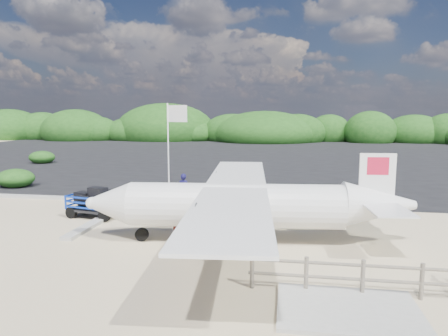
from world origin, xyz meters
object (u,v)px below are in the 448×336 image
(flagpole, at_px, (170,223))
(crew_b, at_px, (183,200))
(aircraft_large, at_px, (405,167))
(baggage_cart, at_px, (95,217))
(crew_a, at_px, (184,190))
(signboard, at_px, (191,244))

(flagpole, relative_size, crew_b, 3.29)
(crew_b, distance_m, aircraft_large, 25.51)
(flagpole, relative_size, aircraft_large, 0.36)
(crew_b, xyz_separation_m, aircraft_large, (15.56, 20.20, -0.81))
(flagpole, bearing_deg, crew_b, 77.20)
(baggage_cart, relative_size, crew_a, 1.45)
(signboard, bearing_deg, flagpole, 124.70)
(baggage_cart, relative_size, crew_b, 1.60)
(signboard, bearing_deg, crew_b, 111.44)
(baggage_cart, height_order, crew_a, crew_a)
(signboard, height_order, crew_a, crew_a)
(baggage_cart, bearing_deg, aircraft_large, 58.52)
(flagpole, height_order, aircraft_large, flagpole)
(baggage_cart, xyz_separation_m, signboard, (5.45, -3.02, 0.00))
(flagpole, relative_size, signboard, 3.63)
(baggage_cart, height_order, flagpole, flagpole)
(crew_a, bearing_deg, flagpole, 107.26)
(crew_b, bearing_deg, crew_a, -80.06)
(crew_b, height_order, aircraft_large, aircraft_large)
(signboard, height_order, crew_b, crew_b)
(flagpole, xyz_separation_m, crew_a, (-0.19, 3.21, 0.90))
(baggage_cart, distance_m, crew_b, 4.28)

